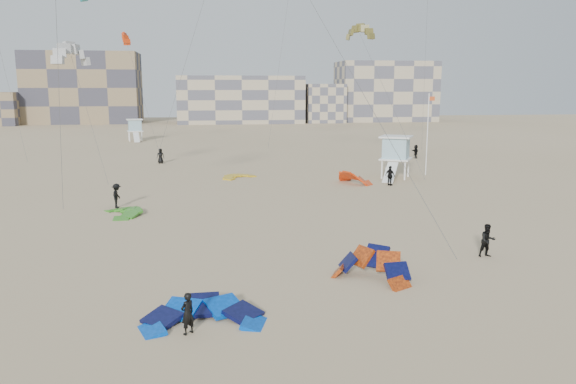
{
  "coord_description": "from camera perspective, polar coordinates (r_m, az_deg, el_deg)",
  "views": [
    {
      "loc": [
        1.38,
        -19.08,
        9.08
      ],
      "look_at": [
        4.96,
        6.0,
        4.36
      ],
      "focal_mm": 35.0,
      "sensor_mm": 36.0,
      "label": 1
    }
  ],
  "objects": [
    {
      "name": "ground",
      "position": [
        21.17,
        -11.47,
        -15.06
      ],
      "size": [
        320.0,
        320.0,
        0.0
      ],
      "primitive_type": "plane",
      "color": "tan",
      "rests_on": "ground"
    },
    {
      "name": "kite_ground_blue",
      "position": [
        22.85,
        -8.59,
        -12.98
      ],
      "size": [
        4.82,
        5.07,
        2.41
      ],
      "primitive_type": null,
      "rotation": [
        0.26,
        0.0,
        0.02
      ],
      "color": "blue",
      "rests_on": "ground"
    },
    {
      "name": "kite_ground_orange",
      "position": [
        27.55,
        8.37,
        -8.8
      ],
      "size": [
        5.43,
        5.43,
        3.89
      ],
      "primitive_type": null,
      "rotation": [
        0.84,
        0.0,
        -0.74
      ],
      "color": "#E2500E",
      "rests_on": "ground"
    },
    {
      "name": "kite_ground_green",
      "position": [
        42.55,
        -16.45,
        -2.2
      ],
      "size": [
        4.83,
        4.67,
        1.29
      ],
      "primitive_type": null,
      "rotation": [
        0.16,
        0.0,
        -1.24
      ],
      "color": "#479127",
      "rests_on": "ground"
    },
    {
      "name": "kite_ground_red_far",
      "position": [
        54.44,
        6.74,
        0.89
      ],
      "size": [
        5.15,
        5.09,
        3.64
      ],
      "primitive_type": null,
      "rotation": [
        0.68,
        0.0,
        2.07
      ],
      "color": "#EA3A09",
      "rests_on": "ground"
    },
    {
      "name": "kite_ground_yellow",
      "position": [
        57.62,
        -5.1,
        1.45
      ],
      "size": [
        4.77,
        4.81,
        0.7
      ],
      "primitive_type": null,
      "rotation": [
        0.07,
        0.0,
        0.62
      ],
      "color": "gold",
      "rests_on": "ground"
    },
    {
      "name": "kitesurfer_main",
      "position": [
        21.68,
        -10.17,
        -12.05
      ],
      "size": [
        0.7,
        0.68,
        1.62
      ],
      "primitive_type": "imported",
      "rotation": [
        0.0,
        0.0,
        3.85
      ],
      "color": "black",
      "rests_on": "ground"
    },
    {
      "name": "kitesurfer_b",
      "position": [
        32.41,
        19.62,
        -4.67
      ],
      "size": [
        0.92,
        0.73,
        1.82
      ],
      "primitive_type": "imported",
      "rotation": [
        0.0,
        0.0,
        0.04
      ],
      "color": "black",
      "rests_on": "ground"
    },
    {
      "name": "kitesurfer_c",
      "position": [
        44.82,
        -17.0,
        -0.37
      ],
      "size": [
        0.82,
        1.28,
        1.88
      ],
      "primitive_type": "imported",
      "rotation": [
        0.0,
        0.0,
        1.47
      ],
      "color": "black",
      "rests_on": "ground"
    },
    {
      "name": "kitesurfer_d",
      "position": [
        53.56,
        10.34,
        1.64
      ],
      "size": [
        0.99,
        1.17,
        1.87
      ],
      "primitive_type": "imported",
      "rotation": [
        0.0,
        0.0,
        2.16
      ],
      "color": "black",
      "rests_on": "ground"
    },
    {
      "name": "kitesurfer_e",
      "position": [
        69.97,
        -12.83,
        3.6
      ],
      "size": [
        0.92,
        0.63,
        1.83
      ],
      "primitive_type": "imported",
      "rotation": [
        0.0,
        0.0,
        0.05
      ],
      "color": "black",
      "rests_on": "ground"
    },
    {
      "name": "kitesurfer_f",
      "position": [
        75.03,
        12.85,
        4.03
      ],
      "size": [
        0.62,
        1.67,
        1.77
      ],
      "primitive_type": "imported",
      "rotation": [
        0.0,
        0.0,
        -1.51
      ],
      "color": "black",
      "rests_on": "ground"
    },
    {
      "name": "kite_fly_grey",
      "position": [
        54.97,
        -21.17,
        12.75
      ],
      "size": [
        5.94,
        7.43,
        12.07
      ],
      "rotation": [
        0.0,
        0.0,
        0.97
      ],
      "color": "silver",
      "rests_on": "ground"
    },
    {
      "name": "kite_fly_olive",
      "position": [
        62.46,
        7.3,
        15.67
      ],
      "size": [
        4.83,
        15.38,
        14.81
      ],
      "rotation": [
        0.0,
        0.0,
        -0.67
      ],
      "color": "brown",
      "rests_on": "ground"
    },
    {
      "name": "kite_fly_red",
      "position": [
        84.96,
        -16.13,
        14.64
      ],
      "size": [
        6.41,
        10.36,
        15.96
      ],
      "rotation": [
        0.0,
        0.0,
        1.7
      ],
      "color": "#EA3A09",
      "rests_on": "ground"
    },
    {
      "name": "lifeguard_tower_near",
      "position": [
        58.14,
        10.89,
        3.5
      ],
      "size": [
        4.1,
        6.41,
        4.28
      ],
      "rotation": [
        0.0,
        0.0,
        -0.5
      ],
      "color": "white",
      "rests_on": "ground"
    },
    {
      "name": "lifeguard_tower_far",
      "position": [
        100.61,
        -15.28,
        6.08
      ],
      "size": [
        3.13,
        5.42,
        3.77
      ],
      "rotation": [
        0.0,
        0.0,
        0.19
      ],
      "color": "white",
      "rests_on": "ground"
    },
    {
      "name": "flagpole",
      "position": [
        60.48,
        13.99,
        5.86
      ],
      "size": [
        0.69,
        0.11,
        8.49
      ],
      "color": "white",
      "rests_on": "ground"
    },
    {
      "name": "condo_west_b",
      "position": [
        156.26,
        -20.03,
        9.91
      ],
      "size": [
        28.0,
        14.0,
        18.0
      ],
      "primitive_type": "cube",
      "color": "#846E4F",
      "rests_on": "ground"
    },
    {
      "name": "condo_mid",
      "position": [
        149.36,
        -4.89,
        9.34
      ],
      "size": [
        32.0,
        16.0,
        12.0
      ],
      "primitive_type": "cube",
      "color": "tan",
      "rests_on": "ground"
    },
    {
      "name": "condo_east",
      "position": [
        158.71,
        9.86,
        10.02
      ],
      "size": [
        26.0,
        14.0,
        16.0
      ],
      "primitive_type": "cube",
      "color": "tan",
      "rests_on": "ground"
    },
    {
      "name": "condo_fill_right",
      "position": [
        150.29,
        3.67,
        8.99
      ],
      "size": [
        10.0,
        10.0,
        10.0
      ],
      "primitive_type": "cube",
      "color": "tan",
      "rests_on": "ground"
    }
  ]
}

